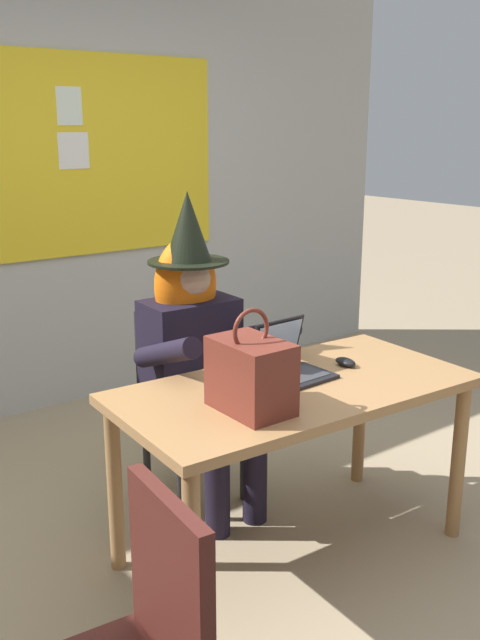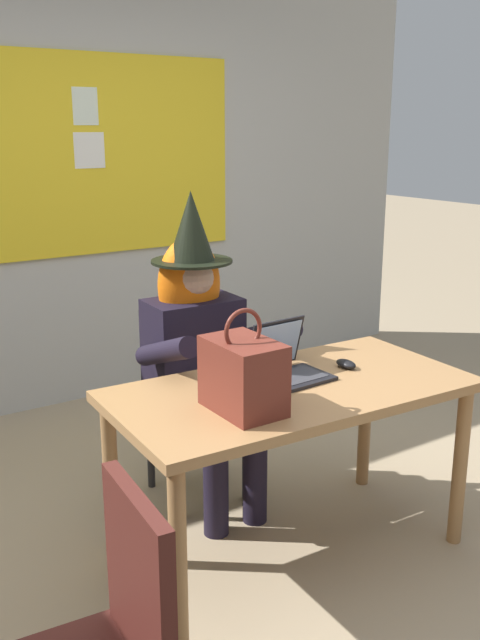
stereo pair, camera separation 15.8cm
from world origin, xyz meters
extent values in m
plane|color=tan|center=(0.00, 0.00, 0.00)|extent=(24.00, 24.00, 0.00)
cube|color=#B2B2AD|center=(0.00, 2.19, 1.33)|extent=(5.54, 0.10, 2.67)
cube|color=yellow|center=(0.00, 2.12, 1.55)|extent=(2.40, 0.02, 1.20)
cube|color=white|center=(0.21, 2.11, 1.84)|extent=(0.16, 0.01, 0.22)
cube|color=white|center=(0.21, 2.11, 1.58)|extent=(0.22, 0.01, 0.21)
cube|color=#A37547|center=(0.16, 0.01, 0.72)|extent=(1.46, 0.79, 0.04)
cylinder|color=#A37547|center=(-0.51, -0.26, 0.35)|extent=(0.06, 0.06, 0.70)
cylinder|color=#A37547|center=(0.80, -0.32, 0.35)|extent=(0.06, 0.06, 0.70)
cylinder|color=#A37547|center=(-0.48, 0.34, 0.35)|extent=(0.06, 0.06, 0.70)
cylinder|color=#A37547|center=(0.83, 0.28, 0.35)|extent=(0.06, 0.06, 0.70)
cube|color=black|center=(0.10, 0.65, 0.43)|extent=(0.44, 0.44, 0.04)
cube|color=black|center=(0.11, 0.84, 0.67)|extent=(0.38, 0.06, 0.45)
cylinder|color=#262628|center=(0.26, 0.47, 0.20)|extent=(0.04, 0.04, 0.41)
cylinder|color=#262628|center=(-0.08, 0.49, 0.20)|extent=(0.04, 0.04, 0.41)
cylinder|color=#262628|center=(0.28, 0.81, 0.20)|extent=(0.04, 0.04, 0.41)
cylinder|color=#262628|center=(-0.06, 0.83, 0.20)|extent=(0.04, 0.04, 0.41)
cylinder|color=black|center=(0.18, 0.29, 0.22)|extent=(0.11, 0.11, 0.45)
cylinder|color=black|center=(-0.02, 0.30, 0.22)|extent=(0.11, 0.11, 0.45)
cylinder|color=black|center=(0.19, 0.46, 0.48)|extent=(0.17, 0.43, 0.15)
cylinder|color=black|center=(-0.01, 0.46, 0.48)|extent=(0.17, 0.43, 0.15)
cube|color=black|center=(0.10, 0.67, 0.71)|extent=(0.43, 0.28, 0.52)
cylinder|color=black|center=(0.34, 0.43, 0.82)|extent=(0.11, 0.47, 0.24)
cylinder|color=black|center=(-0.16, 0.45, 0.82)|extent=(0.11, 0.47, 0.24)
sphere|color=#D1A889|center=(0.10, 0.67, 1.07)|extent=(0.20, 0.20, 0.20)
ellipsoid|color=orange|center=(0.10, 0.70, 1.03)|extent=(0.31, 0.23, 0.44)
cylinder|color=black|center=(0.10, 0.67, 1.14)|extent=(0.37, 0.37, 0.01)
cone|color=black|center=(0.10, 0.67, 1.30)|extent=(0.21, 0.21, 0.31)
cube|color=black|center=(0.22, 0.06, 0.75)|extent=(0.27, 0.23, 0.01)
cube|color=#333338|center=(0.22, 0.06, 0.76)|extent=(0.23, 0.16, 0.00)
cube|color=black|center=(0.21, 0.19, 0.86)|extent=(0.27, 0.07, 0.21)
cube|color=#99B7E0|center=(0.21, 0.18, 0.86)|extent=(0.23, 0.06, 0.18)
ellipsoid|color=black|center=(0.48, 0.05, 0.76)|extent=(0.06, 0.10, 0.03)
cube|color=maroon|center=(-0.14, -0.09, 0.87)|extent=(0.20, 0.30, 0.26)
torus|color=maroon|center=(-0.14, -0.09, 1.04)|extent=(0.16, 0.02, 0.16)
cube|color=#4C1E19|center=(-0.84, -0.68, 0.67)|extent=(0.07, 0.38, 0.45)
camera|label=1|loc=(-1.59, -1.95, 1.73)|focal=39.73mm
camera|label=2|loc=(-1.46, -2.05, 1.73)|focal=39.73mm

